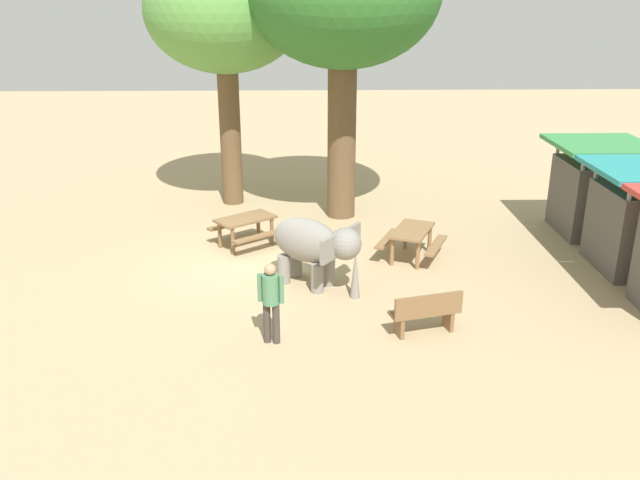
{
  "coord_description": "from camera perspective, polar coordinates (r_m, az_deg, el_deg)",
  "views": [
    {
      "loc": [
        15.51,
        1.29,
        6.34
      ],
      "look_at": [
        0.71,
        1.67,
        0.8
      ],
      "focal_mm": 37.74,
      "sensor_mm": 36.0,
      "label": 1
    }
  ],
  "objects": [
    {
      "name": "elephant",
      "position": [
        14.94,
        -0.45,
        -0.41
      ],
      "size": [
        2.01,
        2.16,
        1.57
      ],
      "rotation": [
        0.0,
        0.0,
        0.95
      ],
      "color": "gray",
      "rests_on": "ground_plane"
    },
    {
      "name": "market_stall_green",
      "position": [
        19.82,
        22.26,
        3.75
      ],
      "size": [
        2.5,
        2.5,
        2.52
      ],
      "color": "#59514C",
      "rests_on": "ground_plane"
    },
    {
      "name": "shade_tree_main",
      "position": [
        20.56,
        -8.09,
        18.51
      ],
      "size": [
        5.02,
        4.6,
        7.54
      ],
      "color": "brown",
      "rests_on": "ground_plane"
    },
    {
      "name": "picnic_table_far",
      "position": [
        16.8,
        7.78,
        0.29
      ],
      "size": [
        1.97,
        1.96,
        0.78
      ],
      "rotation": [
        0.0,
        0.0,
        2.73
      ],
      "color": "olive",
      "rests_on": "ground_plane"
    },
    {
      "name": "market_stall_teal",
      "position": [
        17.58,
        25.46,
        1.26
      ],
      "size": [
        2.5,
        2.5,
        2.52
      ],
      "color": "#59514C",
      "rests_on": "ground_plane"
    },
    {
      "name": "ground_plane",
      "position": [
        16.8,
        -5.76,
        -1.76
      ],
      "size": [
        60.0,
        60.0,
        0.0
      ],
      "primitive_type": "plane",
      "color": "tan"
    },
    {
      "name": "picnic_table_near",
      "position": [
        17.59,
        -6.32,
        1.3
      ],
      "size": [
        2.09,
        2.09,
        0.78
      ],
      "rotation": [
        0.0,
        0.0,
        5.36
      ],
      "color": "brown",
      "rests_on": "ground_plane"
    },
    {
      "name": "wooden_bench",
      "position": [
        13.24,
        8.98,
        -6.05
      ],
      "size": [
        0.75,
        1.46,
        0.88
      ],
      "rotation": [
        0.0,
        0.0,
        1.83
      ],
      "color": "brown",
      "rests_on": "ground_plane"
    },
    {
      "name": "person_handler",
      "position": [
        12.61,
        -4.19,
        -4.86
      ],
      "size": [
        0.32,
        0.5,
        1.62
      ],
      "rotation": [
        0.0,
        0.0,
        2.9
      ],
      "color": "#3F3833",
      "rests_on": "ground_plane"
    }
  ]
}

